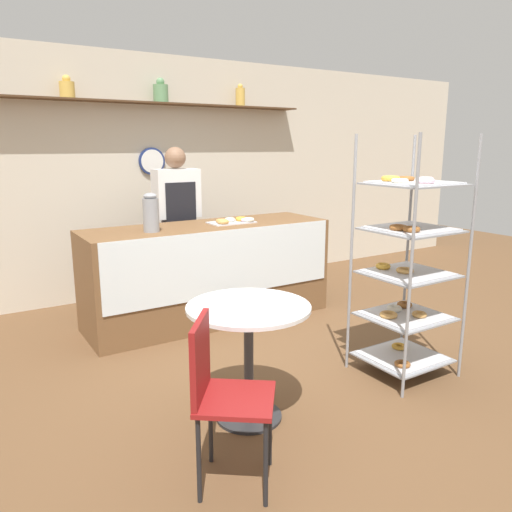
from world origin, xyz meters
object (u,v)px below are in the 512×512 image
(person_worker, at_px, (177,220))
(donut_tray_counter, at_px, (234,221))
(pastry_rack, at_px, (407,270))
(coffee_carafe, at_px, (151,213))
(cafe_table, at_px, (249,334))
(cafe_chair, at_px, (219,385))

(person_worker, xyz_separation_m, donut_tray_counter, (0.32, -0.68, 0.05))
(pastry_rack, bearing_deg, coffee_carafe, 126.38)
(coffee_carafe, bearing_deg, cafe_table, -90.99)
(coffee_carafe, height_order, donut_tray_counter, coffee_carafe)
(cafe_chair, bearing_deg, donut_tray_counter, 5.67)
(donut_tray_counter, bearing_deg, pastry_rack, -76.71)
(cafe_table, height_order, cafe_chair, cafe_chair)
(cafe_chair, distance_m, coffee_carafe, 2.30)
(person_worker, height_order, cafe_chair, person_worker)
(person_worker, bearing_deg, cafe_table, -103.50)
(pastry_rack, relative_size, cafe_chair, 2.02)
(pastry_rack, xyz_separation_m, person_worker, (-0.75, 2.50, 0.11))
(cafe_table, bearing_deg, pastry_rack, -2.35)
(person_worker, distance_m, cafe_chair, 3.11)
(cafe_table, relative_size, coffee_carafe, 2.22)
(donut_tray_counter, bearing_deg, coffee_carafe, -176.39)
(cafe_chair, bearing_deg, pastry_rack, -40.40)
(cafe_table, bearing_deg, donut_tray_counter, 62.98)
(person_worker, xyz_separation_m, cafe_table, (-0.59, -2.45, -0.35))
(donut_tray_counter, bearing_deg, cafe_table, -117.02)
(cafe_table, xyz_separation_m, donut_tray_counter, (0.90, 1.77, 0.41))
(pastry_rack, height_order, donut_tray_counter, pastry_rack)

